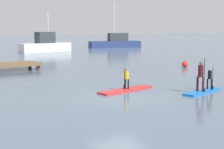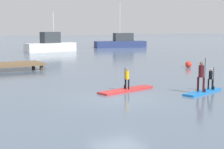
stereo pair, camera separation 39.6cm
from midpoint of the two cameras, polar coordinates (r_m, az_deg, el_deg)
The scene contains 9 objects.
ground_plane at distance 17.58m, azimuth 1.69°, elevation -3.70°, with size 240.00×240.00×0.00m, color slate.
paddleboard_near at distance 19.53m, azimuth 2.94°, elevation -2.42°, with size 3.65×1.57×0.10m.
paddler_child_solo at distance 19.44m, azimuth 2.95°, elevation -0.45°, with size 0.24×0.39×1.12m.
paddleboard_far at distance 19.54m, azimuth 14.73°, elevation -2.66°, with size 3.03×1.46×0.10m.
paddler_adult at distance 19.14m, azimuth 14.42°, elevation 0.02°, with size 0.35×0.48×1.75m.
paddler_child_front at distance 20.04m, azimuth 15.80°, elevation -0.46°, with size 0.25×0.39×1.20m.
motor_boat_small_navy at distance 50.13m, azimuth -9.38°, elevation 4.63°, with size 7.45×3.01×5.40m.
trawler_grey_distant at distance 59.75m, azimuth 1.62°, elevation 5.05°, with size 8.67×3.75×7.32m.
mooring_buoy_mid at distance 31.16m, azimuth 12.27°, elevation 1.56°, with size 0.54×0.54×0.54m, color red.
Camera 2 is at (-8.57, -14.96, 3.43)m, focal length 58.22 mm.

